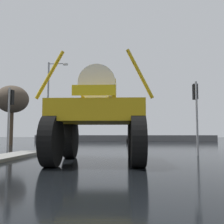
% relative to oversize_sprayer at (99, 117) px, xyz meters
% --- Properties ---
extents(ground_plane, '(120.00, 120.00, 0.00)m').
position_rel_oversize_sprayer_xyz_m(ground_plane, '(0.10, 10.59, -1.85)').
color(ground_plane, black).
extents(oversize_sprayer, '(4.13, 5.22, 4.10)m').
position_rel_oversize_sprayer_xyz_m(oversize_sprayer, '(0.00, 0.00, 0.00)').
color(oversize_sprayer, black).
rests_on(oversize_sprayer, ground).
extents(sedan_ahead, '(2.28, 4.28, 1.52)m').
position_rel_oversize_sprayer_xyz_m(sedan_ahead, '(1.79, 20.29, -1.13)').
color(sedan_ahead, black).
rests_on(sedan_ahead, ground).
extents(traffic_signal_near_left, '(0.24, 0.54, 3.75)m').
position_rel_oversize_sprayer_xyz_m(traffic_signal_near_left, '(-5.56, 3.50, 0.89)').
color(traffic_signal_near_left, gray).
rests_on(traffic_signal_near_left, ground).
extents(traffic_signal_near_right, '(0.24, 0.54, 3.94)m').
position_rel_oversize_sprayer_xyz_m(traffic_signal_near_right, '(4.81, 3.49, 1.03)').
color(traffic_signal_near_right, gray).
rests_on(traffic_signal_near_right, ground).
extents(streetlight_far_left, '(2.13, 0.24, 8.61)m').
position_rel_oversize_sprayer_xyz_m(streetlight_far_left, '(-7.13, 14.96, 2.94)').
color(streetlight_far_left, gray).
rests_on(streetlight_far_left, ground).
extents(bare_tree_left, '(3.28, 3.28, 6.05)m').
position_rel_oversize_sprayer_xyz_m(bare_tree_left, '(-10.82, 14.35, 2.77)').
color(bare_tree_left, '#473828').
rests_on(bare_tree_left, ground).
extents(roadside_barrier, '(27.69, 0.24, 0.90)m').
position_rel_oversize_sprayer_xyz_m(roadside_barrier, '(0.10, 28.06, -1.40)').
color(roadside_barrier, '#59595B').
rests_on(roadside_barrier, ground).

